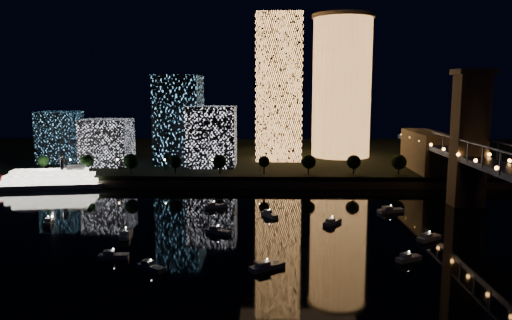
{
  "coord_description": "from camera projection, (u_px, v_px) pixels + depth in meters",
  "views": [
    {
      "loc": [
        -8.47,
        -132.49,
        43.66
      ],
      "look_at": [
        -12.86,
        55.0,
        16.06
      ],
      "focal_mm": 35.0,
      "sensor_mm": 36.0,
      "label": 1
    }
  ],
  "objects": [
    {
      "name": "esplanade_trees",
      "position": [
        233.0,
        162.0,
        223.28
      ],
      "size": [
        166.01,
        6.73,
        8.87
      ],
      "color": "black",
      "rests_on": "far_bank"
    },
    {
      "name": "tower_rectangular",
      "position": [
        278.0,
        88.0,
        264.1
      ],
      "size": [
        23.95,
        23.95,
        76.19
      ],
      "primitive_type": "cube",
      "color": "#FCA250",
      "rests_on": "far_bank"
    },
    {
      "name": "midrise_blocks",
      "position": [
        155.0,
        129.0,
        252.33
      ],
      "size": [
        101.65,
        36.72,
        44.5
      ],
      "color": "silver",
      "rests_on": "far_bank"
    },
    {
      "name": "street_lamps",
      "position": [
        212.0,
        163.0,
        229.65
      ],
      "size": [
        132.7,
        0.7,
        5.65
      ],
      "color": "black",
      "rests_on": "far_bank"
    },
    {
      "name": "far_bank",
      "position": [
        282.0,
        157.0,
        295.1
      ],
      "size": [
        420.0,
        160.0,
        5.0
      ],
      "primitive_type": "cube",
      "color": "black",
      "rests_on": "ground"
    },
    {
      "name": "riverboat",
      "position": [
        45.0,
        180.0,
        215.55
      ],
      "size": [
        48.1,
        17.17,
        14.22
      ],
      "color": "silver",
      "rests_on": "ground"
    },
    {
      "name": "tower_cylindrical",
      "position": [
        342.0,
        86.0,
        274.99
      ],
      "size": [
        34.0,
        34.0,
        77.4
      ],
      "color": "#FCA250",
      "rests_on": "far_bank"
    },
    {
      "name": "ground",
      "position": [
        298.0,
        247.0,
        137.21
      ],
      "size": [
        520.0,
        520.0,
        0.0
      ],
      "primitive_type": "plane",
      "color": "black",
      "rests_on": "ground"
    },
    {
      "name": "motorboats",
      "position": [
        255.0,
        232.0,
        148.21
      ],
      "size": [
        122.53,
        68.23,
        2.78
      ],
      "color": "silver",
      "rests_on": "ground"
    },
    {
      "name": "seawall",
      "position": [
        287.0,
        184.0,
        218.09
      ],
      "size": [
        420.0,
        6.0,
        3.0
      ],
      "primitive_type": "cube",
      "color": "#6B5E4C",
      "rests_on": "ground"
    }
  ]
}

